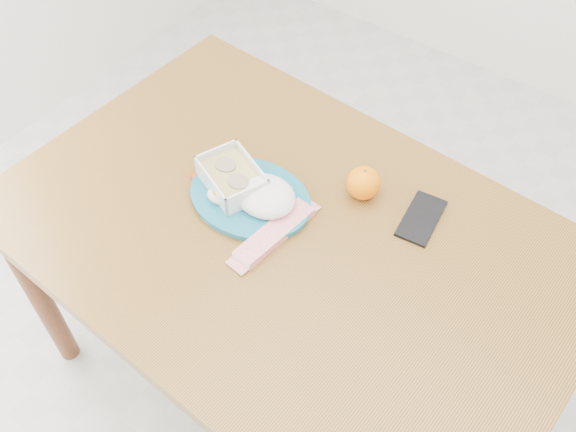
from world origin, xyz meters
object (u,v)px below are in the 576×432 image
Objects in this scene: dining_table at (288,255)px; rice_plate at (255,196)px; orange_fruit at (363,183)px; smartphone at (421,218)px; food_container at (232,180)px.

rice_plate reaches higher than dining_table.
smartphone is at bearing 5.24° from orange_fruit.
rice_plate is at bearing 22.59° from food_container.
dining_table is at bearing -144.24° from smartphone.
food_container is at bearing -162.93° from smartphone.
rice_plate reaches higher than food_container.
smartphone reaches higher than dining_table.
smartphone is at bearing 46.42° from dining_table.
rice_plate is (-0.19, -0.17, -0.01)m from orange_fruit.
smartphone is at bearing 46.95° from food_container.
food_container is 0.45m from smartphone.
food_container is 1.47× the size of smartphone.
dining_table is 9.18× the size of smartphone.
food_container is at bearing 175.03° from dining_table.
food_container is 0.68× the size of rice_plate.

